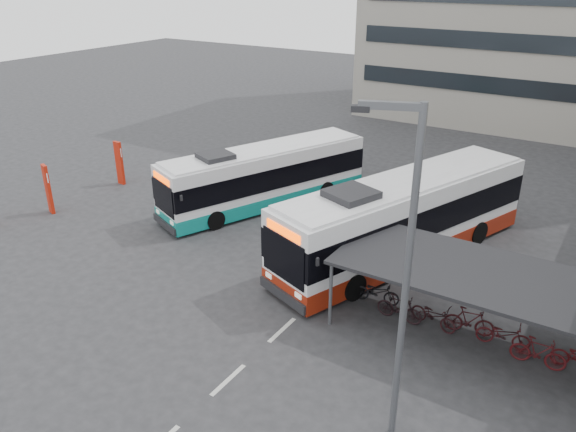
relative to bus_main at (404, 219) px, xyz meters
The scene contains 9 objects.
ground 8.45m from the bus_main, 118.07° to the right, with size 120.00×120.00×0.00m, color #28282B.
bike_shelter 6.29m from the bus_main, 43.12° to the right, with size 10.00×4.00×2.54m.
road_markings 10.53m from the bus_main, 97.69° to the right, with size 0.15×7.60×0.01m.
bus_main is the anchor object (origin of this frame).
bus_teal 8.26m from the bus_main, 169.43° to the left, with size 6.47×11.27×3.31m.
pedestrian 9.00m from the bus_main, 164.92° to the right, with size 0.57×0.38×1.57m, color black.
lamp_post 10.79m from the bus_main, 70.13° to the right, with size 1.50×0.71×8.91m.
sign_totem_mid 17.42m from the bus_main, 162.99° to the right, with size 0.53×0.32×2.53m.
sign_totem_north 16.81m from the bus_main, behind, with size 0.54×0.19×2.49m.
Camera 1 is at (11.20, -13.37, 11.45)m, focal length 35.00 mm.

